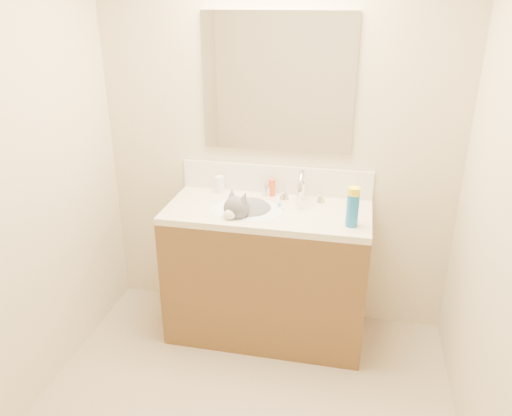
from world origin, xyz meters
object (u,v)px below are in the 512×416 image
at_px(silver_jar, 267,191).
at_px(cat, 248,215).
at_px(vanity_cabinet, 267,275).
at_px(amber_bottle, 272,188).
at_px(pill_bottle, 220,184).
at_px(basin, 247,220).
at_px(faucet, 302,189).
at_px(spray_can, 352,210).

bearing_deg(silver_jar, cat, -104.24).
relative_size(vanity_cabinet, amber_bottle, 11.19).
height_order(vanity_cabinet, pill_bottle, pill_bottle).
height_order(basin, amber_bottle, amber_bottle).
bearing_deg(vanity_cabinet, cat, -161.05).
bearing_deg(faucet, silver_jar, 162.01).
bearing_deg(cat, basin, 171.32).
relative_size(faucet, pill_bottle, 2.64).
relative_size(vanity_cabinet, silver_jar, 19.09).
xyz_separation_m(vanity_cabinet, cat, (-0.11, -0.04, 0.42)).
xyz_separation_m(faucet, amber_bottle, (-0.20, 0.08, -0.03)).
xyz_separation_m(vanity_cabinet, pill_bottle, (-0.35, 0.20, 0.50)).
height_order(pill_bottle, silver_jar, pill_bottle).
bearing_deg(amber_bottle, basin, -113.31).
bearing_deg(pill_bottle, amber_bottle, 1.80).
distance_m(vanity_cabinet, pill_bottle, 0.64).
distance_m(pill_bottle, spray_can, 0.90).
height_order(cat, silver_jar, cat).
bearing_deg(spray_can, basin, 170.22).
height_order(vanity_cabinet, amber_bottle, amber_bottle).
relative_size(vanity_cabinet, faucet, 4.29).
xyz_separation_m(amber_bottle, spray_can, (0.50, -0.35, 0.04)).
xyz_separation_m(vanity_cabinet, faucet, (0.18, 0.14, 0.54)).
bearing_deg(vanity_cabinet, basin, -165.96).
bearing_deg(silver_jar, basin, -107.20).
bearing_deg(faucet, vanity_cabinet, -142.71).
bearing_deg(pill_bottle, silver_jar, 1.62).
xyz_separation_m(pill_bottle, silver_jar, (0.30, 0.01, -0.02)).
bearing_deg(amber_bottle, cat, -110.40).
relative_size(cat, pill_bottle, 3.95).
distance_m(vanity_cabinet, faucet, 0.58).
relative_size(vanity_cabinet, cat, 2.87).
distance_m(faucet, spray_can, 0.41).
distance_m(vanity_cabinet, basin, 0.40).
height_order(basin, cat, cat).
distance_m(faucet, cat, 0.36).
height_order(basin, spray_can, spray_can).
relative_size(basin, cat, 1.07).
height_order(pill_bottle, amber_bottle, amber_bottle).
relative_size(pill_bottle, silver_jar, 1.68).
height_order(faucet, pill_bottle, faucet).
bearing_deg(pill_bottle, cat, -44.78).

